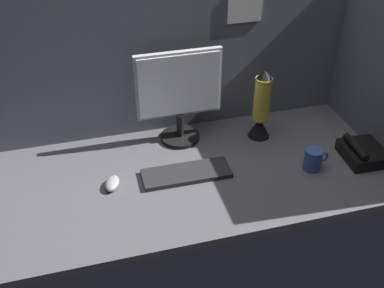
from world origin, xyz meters
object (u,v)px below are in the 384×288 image
at_px(monitor, 179,93).
at_px(desk_phone, 363,153).
at_px(mug_ceramic_blue, 313,159).
at_px(keyboard, 186,173).
at_px(mouse, 112,183).
at_px(lava_lamp, 261,110).

bearing_deg(monitor, desk_phone, -26.45).
relative_size(monitor, mug_ceramic_blue, 3.99).
xyz_separation_m(monitor, mug_ceramic_blue, (0.49, -0.37, -0.19)).
bearing_deg(keyboard, mouse, 179.03).
bearing_deg(keyboard, mug_ceramic_blue, -9.36).
distance_m(monitor, keyboard, 0.36).
bearing_deg(desk_phone, mouse, 174.91).
height_order(mouse, desk_phone, desk_phone).
bearing_deg(mug_ceramic_blue, lava_lamp, 113.78).
distance_m(mouse, desk_phone, 1.08).
bearing_deg(keyboard, monitor, 82.45).
bearing_deg(mouse, mug_ceramic_blue, 12.91).
distance_m(keyboard, mug_ceramic_blue, 0.54).
xyz_separation_m(monitor, keyboard, (-0.04, -0.28, -0.23)).
relative_size(monitor, keyboard, 1.17).
bearing_deg(desk_phone, monitor, 153.55).
distance_m(mug_ceramic_blue, lava_lamp, 0.33).
xyz_separation_m(mug_ceramic_blue, desk_phone, (0.24, 0.01, -0.02)).
height_order(monitor, lava_lamp, monitor).
bearing_deg(desk_phone, lava_lamp, 142.46).
height_order(keyboard, mug_ceramic_blue, mug_ceramic_blue).
bearing_deg(lava_lamp, desk_phone, -37.54).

